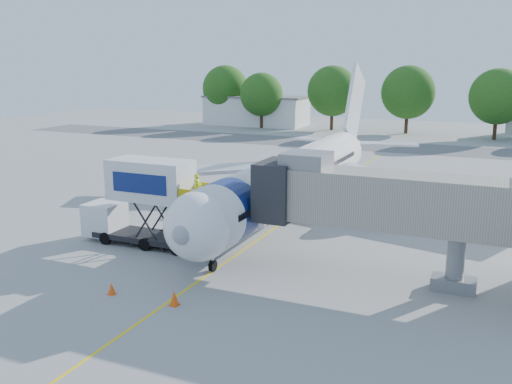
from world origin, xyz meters
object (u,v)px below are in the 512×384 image
at_px(aircraft, 297,175).
at_px(jet_bridge, 369,199).
at_px(ground_tug, 191,343).
at_px(catering_hiloader, 143,202).

relative_size(aircraft, jet_bridge, 2.71).
xyz_separation_m(jet_bridge, ground_tug, (-4.25, -11.32, -3.66)).
height_order(aircraft, jet_bridge, aircraft).
height_order(aircraft, ground_tug, aircraft).
bearing_deg(catering_hiloader, ground_tug, -48.52).
xyz_separation_m(aircraft, ground_tug, (3.74, -22.44, -2.27)).
height_order(aircraft, catering_hiloader, aircraft).
bearing_deg(aircraft, jet_bridge, -54.30).
relative_size(catering_hiloader, ground_tug, 2.34).
relative_size(aircraft, catering_hiloader, 4.44).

